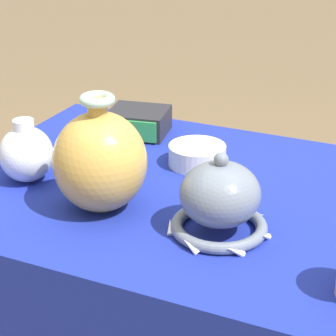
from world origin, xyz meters
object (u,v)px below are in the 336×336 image
Objects in this scene: vase_dome_bell at (220,201)px; pot_squat_ivory at (197,155)px; mosaic_tile_box at (138,122)px; jar_round_porcelain at (26,153)px; vase_tall_bulbous at (100,161)px; jar_round_teal at (102,147)px.

vase_dome_bell is 0.30m from pot_squat_ivory.
vase_dome_bell is at bearing -57.11° from mosaic_tile_box.
vase_dome_bell is at bearing -60.22° from pot_squat_ivory.
jar_round_porcelain is (-0.09, -0.34, 0.03)m from mosaic_tile_box.
vase_tall_bulbous is at bearing -83.89° from mosaic_tile_box.
pot_squat_ivory is at bearing 36.79° from jar_round_porcelain.
jar_round_porcelain is at bearing -143.21° from pot_squat_ivory.
mosaic_tile_box is 0.23m from pot_squat_ivory.
jar_round_porcelain is (-0.20, 0.04, -0.04)m from vase_tall_bulbous.
pot_squat_ivory is 1.01× the size of jar_round_teal.
pot_squat_ivory is 0.94× the size of jar_round_porcelain.
pot_squat_ivory is (0.20, -0.12, -0.01)m from mosaic_tile_box.
jar_round_teal is at bearing -94.53° from mosaic_tile_box.
vase_tall_bulbous is at bearing -60.59° from jar_round_teal.
pot_squat_ivory is (0.09, 0.26, -0.08)m from vase_tall_bulbous.
vase_tall_bulbous is 0.24m from vase_dome_bell.
vase_dome_bell is 1.19× the size of mosaic_tile_box.
vase_tall_bulbous is at bearing -109.04° from pot_squat_ivory.
jar_round_teal is at bearing -149.87° from pot_squat_ivory.
jar_round_porcelain is (-0.44, 0.04, -0.00)m from vase_dome_bell.
jar_round_porcelain is (-0.11, -0.12, 0.01)m from jar_round_teal.
vase_tall_bulbous is 1.20× the size of vase_dome_bell.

